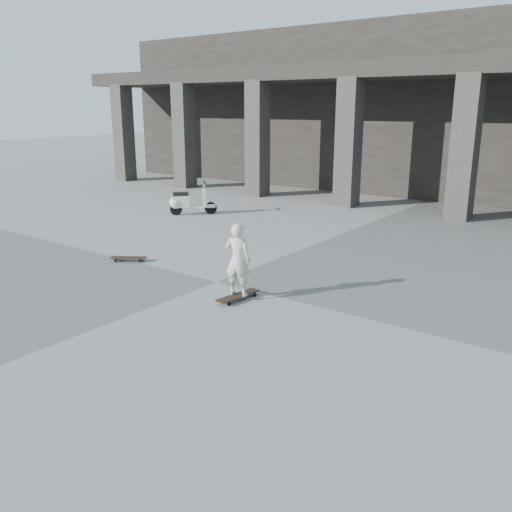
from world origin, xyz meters
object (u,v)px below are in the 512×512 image
Objects in this scene: skateboard_spare at (129,258)px; longboard at (238,296)px; child at (238,260)px; scooter at (185,202)px.

longboard is at bearing -41.00° from skateboard_spare.
child is (3.29, -0.47, 0.63)m from skateboard_spare.
child is 1.13× the size of scooter.
skateboard_spare is at bearing -104.42° from scooter.
child reaches higher than longboard.
skateboard_spare is 0.59× the size of child.
scooter is (-5.84, 4.83, 0.32)m from longboard.
longboard is 1.24× the size of skateboard_spare.
scooter is at bearing 56.78° from longboard.
child is at bearing -84.36° from scooter.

